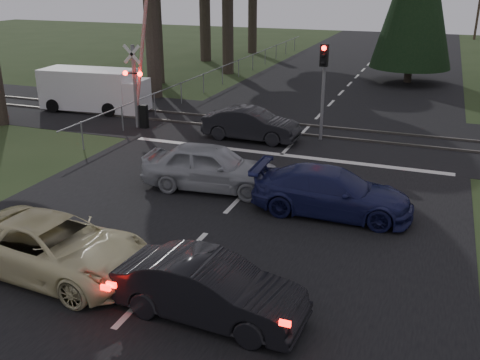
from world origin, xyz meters
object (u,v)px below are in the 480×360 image
at_px(dark_hatchback, 210,289).
at_px(silver_car, 211,167).
at_px(crossing_signal, 139,84).
at_px(dark_car_far, 251,124).
at_px(traffic_signal_center, 323,76).
at_px(cream_coupe, 55,247).
at_px(blue_sedan, 332,192).
at_px(white_van, 96,90).

height_order(dark_hatchback, silver_car, silver_car).
bearing_deg(crossing_signal, dark_car_far, -0.15).
xyz_separation_m(traffic_signal_center, dark_hatchback, (0.66, -13.38, -2.14)).
xyz_separation_m(cream_coupe, dark_car_far, (0.66, 12.13, -0.00)).
height_order(blue_sedan, white_van, white_van).
distance_m(silver_car, blue_sedan, 4.21).
bearing_deg(dark_hatchback, blue_sedan, -8.94).
bearing_deg(blue_sedan, cream_coupe, 135.15).
xyz_separation_m(crossing_signal, silver_car, (6.07, -5.85, -1.29)).
height_order(cream_coupe, silver_car, silver_car).
bearing_deg(dark_car_far, cream_coupe, 178.08).
bearing_deg(dark_hatchback, cream_coupe, 88.55).
relative_size(crossing_signal, traffic_signal_center, 1.70).
height_order(silver_car, blue_sedan, silver_car).
relative_size(traffic_signal_center, cream_coupe, 0.83).
relative_size(traffic_signal_center, silver_car, 0.91).
xyz_separation_m(dark_hatchback, white_van, (-12.85, 14.65, 0.43)).
distance_m(traffic_signal_center, dark_hatchback, 13.56).
height_order(crossing_signal, blue_sedan, crossing_signal).
bearing_deg(dark_car_far, blue_sedan, -141.93).
bearing_deg(white_van, crossing_signal, -34.03).
relative_size(traffic_signal_center, white_van, 0.72).
bearing_deg(white_van, silver_car, -43.86).
distance_m(crossing_signal, traffic_signal_center, 8.36).
relative_size(crossing_signal, cream_coupe, 1.41).
bearing_deg(dark_car_far, dark_hatchback, -163.13).
bearing_deg(dark_hatchback, white_van, 44.50).
relative_size(silver_car, white_van, 0.80).
xyz_separation_m(cream_coupe, white_van, (-8.69, 14.31, 0.41)).
bearing_deg(cream_coupe, blue_sedan, -39.60).
bearing_deg(dark_car_far, white_van, 78.10).
bearing_deg(cream_coupe, silver_car, -7.56).
height_order(crossing_signal, dark_hatchback, crossing_signal).
distance_m(silver_car, white_van, 12.81).
relative_size(cream_coupe, dark_car_far, 1.19).
relative_size(crossing_signal, blue_sedan, 1.46).
distance_m(blue_sedan, white_van, 16.56).
relative_size(silver_car, blue_sedan, 0.95).
relative_size(traffic_signal_center, blue_sedan, 0.86).
relative_size(traffic_signal_center, dark_car_far, 0.98).
bearing_deg(dark_hatchback, dark_car_far, 18.91).
xyz_separation_m(crossing_signal, traffic_signal_center, (8.27, 0.89, 0.75)).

